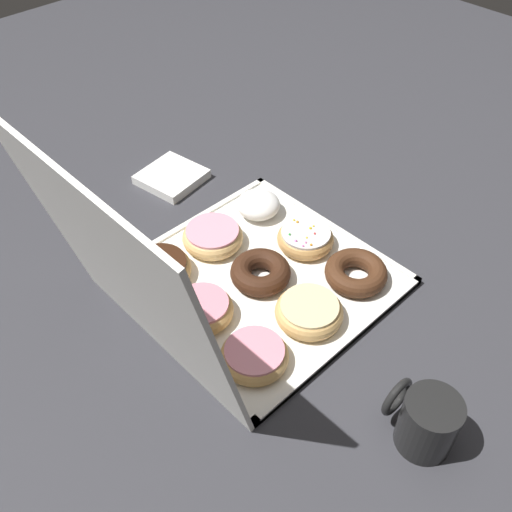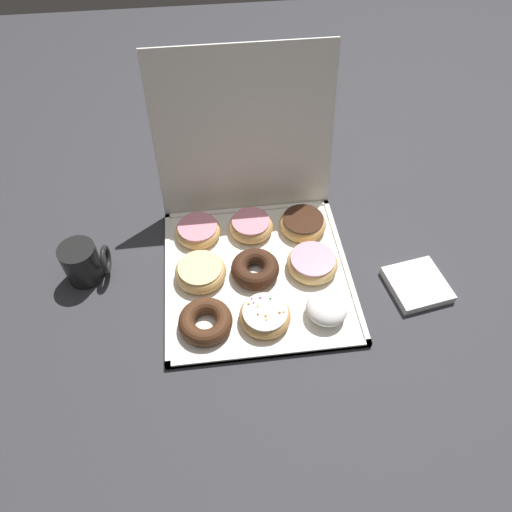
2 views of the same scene
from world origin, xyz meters
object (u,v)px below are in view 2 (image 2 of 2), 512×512
chocolate_cake_ring_donut_0 (205,321)px  coffee_mug (83,262)px  chocolate_frosted_donut_8 (303,223)px  napkin_stack (417,285)px  powdered_filled_donut_2 (327,308)px  sprinkle_donut_1 (266,315)px  glazed_ring_donut_3 (201,272)px  pink_frosted_donut_6 (198,230)px  pink_frosted_donut_5 (312,261)px  pink_frosted_donut_7 (250,225)px  donut_box (258,274)px  chocolate_cake_ring_donut_4 (255,269)px

chocolate_cake_ring_donut_0 → coffee_mug: coffee_mug is taller
chocolate_frosted_donut_8 → napkin_stack: size_ratio=0.93×
powdered_filled_donut_2 → chocolate_frosted_donut_8: powdered_filled_donut_2 is taller
powdered_filled_donut_2 → napkin_stack: (0.23, 0.05, -0.02)m
sprinkle_donut_1 → chocolate_frosted_donut_8: sprinkle_donut_1 is taller
sprinkle_donut_1 → chocolate_cake_ring_donut_0: bearing=179.5°
chocolate_frosted_donut_8 → napkin_stack: bearing=-41.6°
glazed_ring_donut_3 → pink_frosted_donut_6: size_ratio=1.06×
pink_frosted_donut_5 → pink_frosted_donut_7: 0.19m
chocolate_cake_ring_donut_0 → sprinkle_donut_1: bearing=-0.5°
powdered_filled_donut_2 → coffee_mug: size_ratio=0.87×
chocolate_frosted_donut_8 → coffee_mug: (-0.53, -0.08, 0.02)m
powdered_filled_donut_2 → donut_box: bearing=136.0°
glazed_ring_donut_3 → chocolate_frosted_donut_8: bearing=25.0°
sprinkle_donut_1 → chocolate_frosted_donut_8: bearing=63.7°
chocolate_cake_ring_donut_0 → pink_frosted_donut_7: pink_frosted_donut_7 is taller
chocolate_cake_ring_donut_0 → powdered_filled_donut_2: powdered_filled_donut_2 is taller
pink_frosted_donut_6 → chocolate_cake_ring_donut_0: bearing=-89.0°
chocolate_frosted_donut_8 → napkin_stack: 0.31m
donut_box → coffee_mug: size_ratio=4.15×
powdered_filled_donut_2 → glazed_ring_donut_3: powdered_filled_donut_2 is taller
glazed_ring_donut_3 → coffee_mug: bearing=170.6°
coffee_mug → napkin_stack: coffee_mug is taller
sprinkle_donut_1 → napkin_stack: sprinkle_donut_1 is taller
chocolate_cake_ring_donut_4 → pink_frosted_donut_7: size_ratio=1.02×
chocolate_cake_ring_donut_0 → pink_frosted_donut_6: chocolate_cake_ring_donut_0 is taller
chocolate_cake_ring_donut_0 → donut_box: bearing=44.9°
sprinkle_donut_1 → chocolate_frosted_donut_8: 0.29m
donut_box → coffee_mug: 0.41m
pink_frosted_donut_7 → coffee_mug: size_ratio=1.07×
pink_frosted_donut_7 → napkin_stack: bearing=-30.4°
donut_box → coffee_mug: coffee_mug is taller
donut_box → chocolate_cake_ring_donut_0: bearing=-135.1°
pink_frosted_donut_5 → coffee_mug: 0.53m
pink_frosted_donut_6 → pink_frosted_donut_7: (0.13, -0.00, 0.00)m
donut_box → chocolate_frosted_donut_8: size_ratio=3.68×
chocolate_frosted_donut_8 → chocolate_cake_ring_donut_0: bearing=-135.3°
sprinkle_donut_1 → powdered_filled_donut_2: (0.13, -0.00, 0.00)m
powdered_filled_donut_2 → pink_frosted_donut_5: powdered_filled_donut_2 is taller
napkin_stack → donut_box: bearing=167.9°
powdered_filled_donut_2 → coffee_mug: bearing=161.3°
donut_box → glazed_ring_donut_3: size_ratio=3.61×
chocolate_cake_ring_donut_0 → pink_frosted_donut_6: size_ratio=1.04×
coffee_mug → napkin_stack: (0.76, -0.13, -0.04)m
chocolate_cake_ring_donut_4 → pink_frosted_donut_6: size_ratio=1.00×
chocolate_cake_ring_donut_0 → chocolate_frosted_donut_8: size_ratio=0.99×
sprinkle_donut_1 → chocolate_cake_ring_donut_4: sprinkle_donut_1 is taller
powdered_filled_donut_2 → glazed_ring_donut_3: (-0.27, 0.14, -0.00)m
donut_box → coffee_mug: bearing=172.9°
powdered_filled_donut_2 → pink_frosted_donut_5: 0.14m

